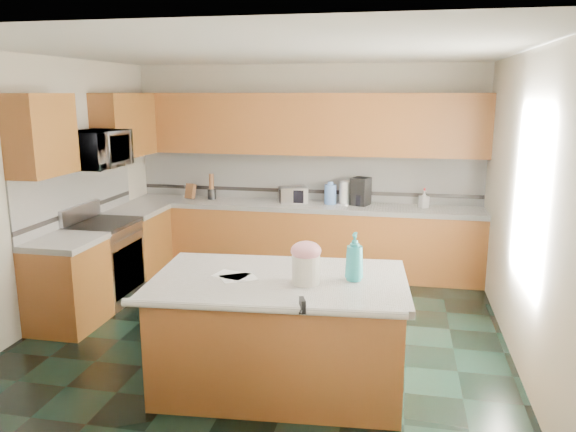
% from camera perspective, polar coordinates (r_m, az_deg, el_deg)
% --- Properties ---
extents(floor, '(4.60, 4.60, 0.00)m').
position_cam_1_polar(floor, '(5.70, -2.22, -11.74)').
color(floor, black).
rests_on(floor, ground).
extents(ceiling, '(4.60, 4.60, 0.00)m').
position_cam_1_polar(ceiling, '(5.22, -2.48, 16.43)').
color(ceiling, white).
rests_on(ceiling, ground).
extents(wall_back, '(4.60, 0.04, 2.70)m').
position_cam_1_polar(wall_back, '(7.54, 1.87, 4.92)').
color(wall_back, beige).
rests_on(wall_back, ground).
extents(wall_front, '(4.60, 0.04, 2.70)m').
position_cam_1_polar(wall_front, '(3.16, -12.45, -6.04)').
color(wall_front, beige).
rests_on(wall_front, ground).
extents(wall_left, '(0.04, 4.60, 2.70)m').
position_cam_1_polar(wall_left, '(6.26, -23.45, 2.35)').
color(wall_left, beige).
rests_on(wall_left, ground).
extents(wall_right, '(0.04, 4.60, 2.70)m').
position_cam_1_polar(wall_right, '(5.26, 23.03, 0.63)').
color(wall_right, beige).
rests_on(wall_right, ground).
extents(back_base_cab, '(4.60, 0.60, 0.86)m').
position_cam_1_polar(back_base_cab, '(7.41, 1.40, -2.47)').
color(back_base_cab, '#5A3613').
rests_on(back_base_cab, ground).
extents(back_countertop, '(4.60, 0.64, 0.06)m').
position_cam_1_polar(back_countertop, '(7.31, 1.42, 1.02)').
color(back_countertop, white).
rests_on(back_countertop, back_base_cab).
extents(back_upper_cab, '(4.60, 0.33, 0.78)m').
position_cam_1_polar(back_upper_cab, '(7.31, 1.65, 9.33)').
color(back_upper_cab, '#5A3613').
rests_on(back_upper_cab, wall_back).
extents(back_backsplash, '(4.60, 0.02, 0.63)m').
position_cam_1_polar(back_backsplash, '(7.53, 1.82, 4.02)').
color(back_backsplash, silver).
rests_on(back_backsplash, back_countertop).
extents(back_accent_band, '(4.60, 0.01, 0.05)m').
position_cam_1_polar(back_accent_band, '(7.55, 1.80, 2.55)').
color(back_accent_band, black).
rests_on(back_accent_band, back_countertop).
extents(left_base_cab_rear, '(0.60, 0.82, 0.86)m').
position_cam_1_polar(left_base_cab_rear, '(7.38, -15.11, -2.98)').
color(left_base_cab_rear, '#5A3613').
rests_on(left_base_cab_rear, ground).
extents(left_counter_rear, '(0.64, 0.82, 0.06)m').
position_cam_1_polar(left_counter_rear, '(7.27, -15.31, 0.52)').
color(left_counter_rear, white).
rests_on(left_counter_rear, left_base_cab_rear).
extents(left_base_cab_front, '(0.60, 0.72, 0.86)m').
position_cam_1_polar(left_base_cab_front, '(6.11, -21.50, -6.64)').
color(left_base_cab_front, '#5A3613').
rests_on(left_base_cab_front, ground).
extents(left_counter_front, '(0.64, 0.72, 0.06)m').
position_cam_1_polar(left_counter_front, '(5.98, -21.85, -2.46)').
color(left_counter_front, white).
rests_on(left_counter_front, left_base_cab_front).
extents(left_backsplash, '(0.02, 2.30, 0.63)m').
position_cam_1_polar(left_backsplash, '(6.72, -20.50, 2.21)').
color(left_backsplash, silver).
rests_on(left_backsplash, wall_left).
extents(left_accent_band, '(0.01, 2.30, 0.05)m').
position_cam_1_polar(left_accent_band, '(6.75, -20.33, 0.58)').
color(left_accent_band, black).
rests_on(left_accent_band, wall_left).
extents(left_upper_cab_rear, '(0.33, 1.09, 0.78)m').
position_cam_1_polar(left_upper_cab_rear, '(7.32, -16.27, 8.85)').
color(left_upper_cab_rear, '#5A3613').
rests_on(left_upper_cab_rear, wall_left).
extents(left_upper_cab_front, '(0.33, 0.72, 0.78)m').
position_cam_1_polar(left_upper_cab_front, '(5.90, -23.78, 7.54)').
color(left_upper_cab_front, '#5A3613').
rests_on(left_upper_cab_front, wall_left).
extents(range_body, '(0.60, 0.76, 0.88)m').
position_cam_1_polar(range_body, '(6.71, -18.11, -4.62)').
color(range_body, '#B7B7BC').
rests_on(range_body, ground).
extents(range_oven_door, '(0.02, 0.68, 0.55)m').
position_cam_1_polar(range_oven_door, '(6.58, -15.87, -5.16)').
color(range_oven_door, black).
rests_on(range_oven_door, range_body).
extents(range_cooktop, '(0.62, 0.78, 0.04)m').
position_cam_1_polar(range_cooktop, '(6.59, -18.37, -0.79)').
color(range_cooktop, black).
rests_on(range_cooktop, range_body).
extents(range_handle, '(0.02, 0.66, 0.02)m').
position_cam_1_polar(range_handle, '(6.47, -15.84, -1.97)').
color(range_handle, '#B7B7BC').
rests_on(range_handle, range_body).
extents(range_backguard, '(0.06, 0.76, 0.18)m').
position_cam_1_polar(range_backguard, '(6.70, -20.38, 0.32)').
color(range_backguard, '#B7B7BC').
rests_on(range_backguard, range_body).
extents(microwave, '(0.50, 0.73, 0.41)m').
position_cam_1_polar(microwave, '(6.46, -18.88, 6.42)').
color(microwave, '#B7B7BC').
rests_on(microwave, wall_left).
extents(island_base, '(1.96, 1.22, 0.86)m').
position_cam_1_polar(island_base, '(4.60, -0.85, -12.06)').
color(island_base, '#5A3613').
rests_on(island_base, ground).
extents(island_top, '(2.06, 1.33, 0.06)m').
position_cam_1_polar(island_top, '(4.43, -0.87, -6.63)').
color(island_top, white).
rests_on(island_top, island_base).
extents(island_bullnose, '(1.98, 0.22, 0.06)m').
position_cam_1_polar(island_bullnose, '(3.89, -2.74, -9.39)').
color(island_bullnose, white).
rests_on(island_bullnose, island_base).
extents(treat_jar, '(0.24, 0.24, 0.22)m').
position_cam_1_polar(treat_jar, '(4.26, 1.83, -5.43)').
color(treat_jar, white).
rests_on(treat_jar, island_top).
extents(treat_jar_lid, '(0.23, 0.23, 0.14)m').
position_cam_1_polar(treat_jar_lid, '(4.21, 1.85, -3.55)').
color(treat_jar_lid, pink).
rests_on(treat_jar_lid, treat_jar).
extents(treat_jar_knob, '(0.08, 0.03, 0.03)m').
position_cam_1_polar(treat_jar_knob, '(4.20, 1.85, -2.90)').
color(treat_jar_knob, tan).
rests_on(treat_jar_knob, treat_jar_lid).
extents(treat_jar_knob_end_l, '(0.04, 0.04, 0.04)m').
position_cam_1_polar(treat_jar_knob_end_l, '(4.21, 1.34, -2.88)').
color(treat_jar_knob_end_l, tan).
rests_on(treat_jar_knob_end_l, treat_jar_lid).
extents(treat_jar_knob_end_r, '(0.04, 0.04, 0.04)m').
position_cam_1_polar(treat_jar_knob_end_r, '(4.19, 2.37, -2.93)').
color(treat_jar_knob_end_r, tan).
rests_on(treat_jar_knob_end_r, treat_jar_lid).
extents(soap_bottle_island, '(0.16, 0.16, 0.38)m').
position_cam_1_polar(soap_bottle_island, '(4.33, 6.77, -4.13)').
color(soap_bottle_island, teal).
rests_on(soap_bottle_island, island_top).
extents(paper_sheet_a, '(0.34, 0.32, 0.00)m').
position_cam_1_polar(paper_sheet_a, '(4.43, -5.06, -6.26)').
color(paper_sheet_a, white).
rests_on(paper_sheet_a, island_top).
extents(paper_sheet_b, '(0.30, 0.26, 0.00)m').
position_cam_1_polar(paper_sheet_b, '(4.49, -5.81, -5.98)').
color(paper_sheet_b, white).
rests_on(paper_sheet_b, island_top).
extents(clamp_body, '(0.06, 0.11, 0.09)m').
position_cam_1_polar(clamp_body, '(3.84, 1.47, -9.05)').
color(clamp_body, black).
rests_on(clamp_body, island_top).
extents(clamp_handle, '(0.02, 0.07, 0.02)m').
position_cam_1_polar(clamp_handle, '(3.79, 1.30, -9.67)').
color(clamp_handle, black).
rests_on(clamp_handle, island_top).
extents(knife_block, '(0.13, 0.16, 0.22)m').
position_cam_1_polar(knife_block, '(7.75, -9.88, 2.48)').
color(knife_block, '#472814').
rests_on(knife_block, back_countertop).
extents(utensil_crock, '(0.11, 0.11, 0.14)m').
position_cam_1_polar(utensil_crock, '(7.68, -7.75, 2.23)').
color(utensil_crock, black).
rests_on(utensil_crock, back_countertop).
extents(utensil_bundle, '(0.07, 0.07, 0.21)m').
position_cam_1_polar(utensil_bundle, '(7.65, -7.79, 3.50)').
color(utensil_bundle, '#472814').
rests_on(utensil_bundle, utensil_crock).
extents(toaster_oven, '(0.42, 0.35, 0.21)m').
position_cam_1_polar(toaster_oven, '(7.35, 0.53, 2.15)').
color(toaster_oven, '#B7B7BC').
rests_on(toaster_oven, back_countertop).
extents(toaster_oven_door, '(0.32, 0.01, 0.17)m').
position_cam_1_polar(toaster_oven_door, '(7.24, 0.36, 1.99)').
color(toaster_oven_door, black).
rests_on(toaster_oven_door, toaster_oven).
extents(paper_towel, '(0.13, 0.13, 0.30)m').
position_cam_1_polar(paper_towel, '(7.30, 5.77, 2.38)').
color(paper_towel, white).
rests_on(paper_towel, back_countertop).
extents(paper_towel_base, '(0.20, 0.20, 0.01)m').
position_cam_1_polar(paper_towel_base, '(7.32, 5.74, 1.29)').
color(paper_towel_base, '#B7B7BC').
rests_on(paper_towel_base, back_countertop).
extents(water_jug, '(0.15, 0.15, 0.25)m').
position_cam_1_polar(water_jug, '(7.28, 4.32, 2.21)').
color(water_jug, '#5D87D7').
rests_on(water_jug, back_countertop).
extents(water_jug_neck, '(0.07, 0.07, 0.04)m').
position_cam_1_polar(water_jug_neck, '(7.26, 4.34, 3.34)').
color(water_jug_neck, '#5D87D7').
rests_on(water_jug_neck, water_jug).
extents(coffee_maker, '(0.27, 0.28, 0.35)m').
position_cam_1_polar(coffee_maker, '(7.26, 7.40, 2.50)').
color(coffee_maker, black).
rests_on(coffee_maker, back_countertop).
extents(coffee_carafe, '(0.15, 0.15, 0.15)m').
position_cam_1_polar(coffee_carafe, '(7.22, 7.34, 1.62)').
color(coffee_carafe, black).
rests_on(coffee_carafe, back_countertop).
extents(soap_bottle_back, '(0.14, 0.14, 0.22)m').
position_cam_1_polar(soap_bottle_back, '(7.23, 13.66, 1.68)').
color(soap_bottle_back, white).
rests_on(soap_bottle_back, back_countertop).
extents(soap_back_cap, '(0.02, 0.02, 0.03)m').
position_cam_1_polar(soap_back_cap, '(7.21, 13.71, 2.65)').
color(soap_back_cap, red).
rests_on(soap_back_cap, soap_bottle_back).
extents(window_light_proxy, '(0.02, 1.40, 1.10)m').
position_cam_1_polar(window_light_proxy, '(5.03, 23.27, 1.86)').
color(window_light_proxy, white).
rests_on(window_light_proxy, wall_right).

